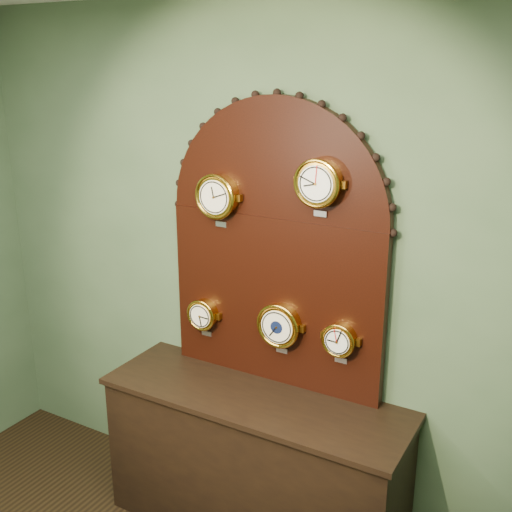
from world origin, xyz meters
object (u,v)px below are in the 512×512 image
Objects in this scene: display_board at (276,237)px; shop_counter at (254,466)px; tide_clock at (340,340)px; arabic_clock at (318,183)px; hygrometer at (203,314)px; roman_clock at (217,196)px; barometer at (279,325)px.

shop_counter is at bearing -90.00° from display_board.
shop_counter is 7.04× the size of tide_clock.
tide_clock is (0.14, 0.00, -0.76)m from arabic_clock.
hygrometer is at bearing 159.58° from shop_counter.
hygrometer reaches higher than shop_counter.
shop_counter is at bearing -20.42° from hygrometer.
display_board is 6.73× the size of tide_clock.
roman_clock is 1.25× the size of hygrometer.
barometer is at bearing -46.86° from display_board.
display_board is 5.25× the size of barometer.
arabic_clock reaches higher than roman_clock.
barometer is (0.48, -0.00, 0.04)m from hygrometer.
barometer is 1.28× the size of tide_clock.
display_board is at bearing 170.64° from tide_clock.
tide_clock is (0.70, 0.00, -0.64)m from roman_clock.
arabic_clock reaches higher than tide_clock.
shop_counter is 5.49× the size of barometer.
hygrometer is 0.80× the size of barometer.
arabic_clock reaches higher than shop_counter.
shop_counter is 6.90× the size of hygrometer.
roman_clock is at bearing 179.97° from barometer.
arabic_clock is 0.78m from barometer.
hygrometer is at bearing -179.99° from tide_clock.
hygrometer is at bearing 179.19° from roman_clock.
display_board reaches higher than shop_counter.
barometer is at bearing -179.68° from tide_clock.
shop_counter is 5.63× the size of arabic_clock.
barometer is at bearing 67.66° from shop_counter.
tide_clock is at bearing 0.01° from hygrometer.
hygrometer is (-0.42, 0.15, 0.74)m from shop_counter.
shop_counter is 1.46m from roman_clock.
tide_clock is at bearing 21.38° from shop_counter.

